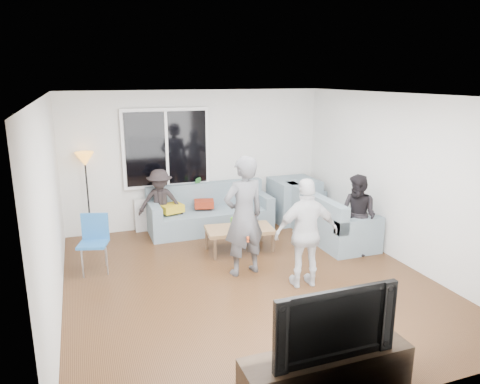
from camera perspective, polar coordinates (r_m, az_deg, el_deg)
name	(u,v)px	position (r m, az deg, el deg)	size (l,w,h in m)	color
floor	(248,281)	(6.59, 0.98, -11.23)	(5.00, 5.50, 0.04)	#56351C
ceiling	(249,94)	(5.94, 1.09, 12.39)	(5.00, 5.50, 0.04)	white
wall_back	(197,159)	(8.72, -5.50, 4.25)	(5.00, 0.04, 2.60)	silver
wall_front	(371,273)	(3.82, 16.29, -9.86)	(5.00, 0.04, 2.60)	silver
wall_left	(49,210)	(5.76, -23.09, -2.17)	(0.04, 5.50, 2.60)	silver
wall_right	(399,178)	(7.39, 19.60, 1.63)	(0.04, 5.50, 2.60)	silver
window_frame	(166,148)	(8.47, -9.35, 5.54)	(1.62, 0.06, 1.47)	white
window_glass	(167,148)	(8.43, -9.30, 5.50)	(1.50, 0.02, 1.35)	black
window_mullion	(167,148)	(8.42, -9.29, 5.49)	(0.05, 0.03, 1.35)	white
radiator	(169,212)	(8.71, -8.97, -2.58)	(1.30, 0.12, 0.62)	silver
potted_plant	(196,186)	(8.66, -5.56, 0.79)	(0.20, 0.16, 0.36)	#286528
vase	(150,195)	(8.52, -11.33, -0.33)	(0.16, 0.16, 0.16)	silver
sofa_back_section	(210,208)	(8.48, -3.79, -2.09)	(2.30, 0.85, 0.85)	slate
sofa_right_section	(330,215)	(8.23, 11.34, -2.85)	(0.85, 2.00, 0.85)	slate
sofa_corner	(294,200)	(9.10, 6.86, -1.01)	(0.85, 0.85, 0.85)	slate
cushion_yellow	(172,208)	(8.27, -8.70, -2.05)	(0.38, 0.32, 0.14)	gold
cushion_red	(204,204)	(8.48, -4.59, -1.50)	(0.36, 0.30, 0.13)	maroon
coffee_table	(239,239)	(7.53, -0.07, -6.03)	(1.10, 0.60, 0.40)	#9D724C
pitcher	(244,225)	(7.36, 0.55, -4.16)	(0.17, 0.17, 0.17)	#991B47
side_chair	(93,245)	(7.01, -18.16, -6.37)	(0.40, 0.40, 0.86)	#2766AC
floor_lamp	(88,197)	(8.37, -18.77, -0.55)	(0.32, 0.32, 1.56)	orange
player_left	(244,216)	(6.47, 0.48, -3.10)	(0.64, 0.42, 1.77)	#4D4E52
player_right	(306,233)	(6.20, 8.45, -5.21)	(0.90, 0.37, 1.53)	silver
spectator_right	(358,215)	(7.49, 14.76, -2.90)	(0.64, 0.50, 1.32)	black
spectator_back	(160,203)	(8.25, -10.09, -1.36)	(0.80, 0.46, 1.24)	black
tv_console	(326,374)	(4.45, 10.89, -21.79)	(1.60, 0.40, 0.44)	#302418
television	(329,319)	(4.15, 11.26, -15.57)	(1.17, 0.15, 0.67)	black
bottle_c	(239,221)	(7.55, -0.16, -3.65)	(0.07, 0.07, 0.18)	#341F0B
bottle_d	(256,222)	(7.41, 1.99, -3.85)	(0.07, 0.07, 0.21)	#D94A13
bottle_e	(256,217)	(7.66, 2.09, -3.14)	(0.07, 0.07, 0.24)	black
bottle_b	(233,224)	(7.31, -0.91, -4.09)	(0.08, 0.08, 0.22)	#429C1C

